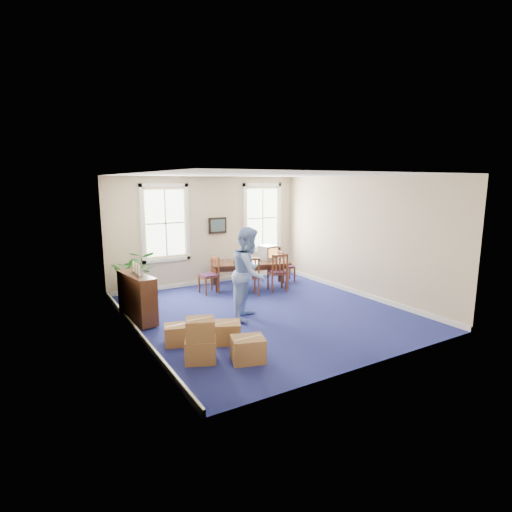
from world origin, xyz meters
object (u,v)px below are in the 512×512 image
man (249,273)px  chair_near_left (249,276)px  crt_tv (268,252)px  credenza (137,299)px  conference_table (250,274)px  cardboard_boxes (209,335)px  potted_plant (136,275)px

man → chair_near_left: bearing=14.3°
crt_tv → credenza: size_ratio=0.38×
man → credenza: size_ratio=1.57×
crt_tv → man: 3.09m
conference_table → chair_near_left: chair_near_left is taller
conference_table → credenza: 3.82m
conference_table → cardboard_boxes: 4.81m
potted_plant → cardboard_boxes: (0.18, -4.22, -0.25)m
crt_tv → potted_plant: 3.87m
conference_table → cardboard_boxes: size_ratio=1.58×
credenza → cardboard_boxes: (0.60, -2.48, -0.11)m
man → potted_plant: 3.34m
crt_tv → cardboard_boxes: crt_tv is taller
potted_plant → cardboard_boxes: size_ratio=0.93×
credenza → man: bearing=-32.5°
crt_tv → conference_table: bearing=175.6°
chair_near_left → cardboard_boxes: 3.94m
credenza → crt_tv: bearing=9.3°
chair_near_left → potted_plant: 2.98m
crt_tv → cardboard_boxes: size_ratio=0.35×
conference_table → crt_tv: size_ratio=4.48×
crt_tv → credenza: 4.48m
crt_tv → credenza: bearing=-171.3°
man → cardboard_boxes: bearing=175.7°
man → potted_plant: bearing=77.7°
chair_near_left → man: 1.85m
chair_near_left → conference_table: bearing=-104.7°
crt_tv → potted_plant: size_ratio=0.38×
conference_table → man: 2.75m
conference_table → crt_tv: crt_tv is taller
man → potted_plant: (-1.83, 2.76, -0.38)m
man → crt_tv: bearing=3.8°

